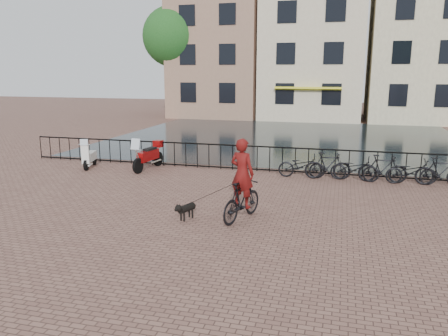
% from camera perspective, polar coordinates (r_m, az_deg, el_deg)
% --- Properties ---
extents(ground, '(100.00, 100.00, 0.00)m').
position_cam_1_polar(ground, '(10.02, -4.58, -10.34)').
color(ground, brown).
rests_on(ground, ground).
extents(canal_water, '(20.00, 20.00, 0.00)m').
position_cam_1_polar(canal_water, '(26.46, 8.18, 3.94)').
color(canal_water, black).
rests_on(canal_water, ground).
extents(railing, '(20.00, 0.05, 1.02)m').
position_cam_1_polar(railing, '(17.31, 4.35, 1.21)').
color(railing, black).
rests_on(railing, ground).
extents(canal_house_left, '(7.50, 9.00, 12.80)m').
position_cam_1_polar(canal_house_left, '(40.20, -0.22, 16.10)').
color(canal_house_left, '#8F6753').
rests_on(canal_house_left, ground).
extents(canal_house_mid, '(8.00, 9.50, 11.80)m').
position_cam_1_polar(canal_house_mid, '(38.82, 11.66, 15.24)').
color(canal_house_mid, beige).
rests_on(canal_house_mid, ground).
extents(canal_house_right, '(7.00, 9.00, 13.30)m').
position_cam_1_polar(canal_house_right, '(39.14, 23.92, 15.53)').
color(canal_house_right, '#B7AD88').
rests_on(canal_house_right, ground).
extents(tree_far_left, '(5.04, 5.04, 9.27)m').
position_cam_1_polar(tree_far_left, '(38.49, -6.72, 16.66)').
color(tree_far_left, black).
rests_on(tree_far_left, ground).
extents(cyclist, '(1.10, 1.95, 2.57)m').
position_cam_1_polar(cyclist, '(11.49, 2.37, -2.16)').
color(cyclist, black).
rests_on(cyclist, ground).
extents(dog, '(0.50, 0.78, 0.50)m').
position_cam_1_polar(dog, '(11.76, -4.91, -5.53)').
color(dog, black).
rests_on(dog, ground).
extents(motorcycle, '(0.72, 2.02, 1.41)m').
position_cam_1_polar(motorcycle, '(17.79, -9.89, 2.03)').
color(motorcycle, maroon).
rests_on(motorcycle, ground).
extents(scooter, '(0.77, 1.46, 1.31)m').
position_cam_1_polar(scooter, '(18.73, -17.17, 2.02)').
color(scooter, white).
rests_on(scooter, ground).
extents(parked_bike_0, '(1.75, 0.72, 0.90)m').
position_cam_1_polar(parked_bike_0, '(16.50, 10.10, 0.30)').
color(parked_bike_0, black).
rests_on(parked_bike_0, ground).
extents(parked_bike_1, '(1.71, 0.68, 1.00)m').
position_cam_1_polar(parked_bike_1, '(16.43, 13.40, 0.28)').
color(parked_bike_1, black).
rests_on(parked_bike_1, ground).
extents(parked_bike_2, '(1.76, 0.74, 0.90)m').
position_cam_1_polar(parked_bike_2, '(16.45, 16.70, -0.08)').
color(parked_bike_2, black).
rests_on(parked_bike_2, ground).
extents(parked_bike_3, '(1.68, 0.51, 1.00)m').
position_cam_1_polar(parked_bike_3, '(16.49, 20.00, -0.10)').
color(parked_bike_3, black).
rests_on(parked_bike_3, ground).
extents(parked_bike_4, '(1.77, 0.76, 0.90)m').
position_cam_1_polar(parked_bike_4, '(16.62, 23.25, -0.45)').
color(parked_bike_4, black).
rests_on(parked_bike_4, ground).
extents(parked_bike_5, '(1.67, 0.50, 1.00)m').
position_cam_1_polar(parked_bike_5, '(16.77, 26.47, -0.46)').
color(parked_bike_5, black).
rests_on(parked_bike_5, ground).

